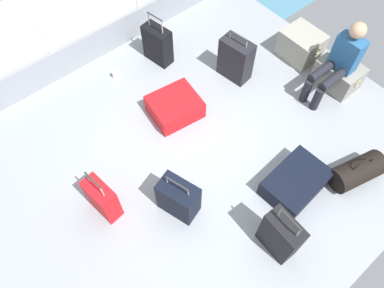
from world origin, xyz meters
name	(u,v)px	position (x,y,z in m)	size (l,w,h in m)	color
ground_plane	(199,151)	(0.00, 0.00, -0.03)	(4.40, 5.20, 0.06)	gray
gunwale_port	(100,42)	(-2.17, 0.00, 0.23)	(0.06, 5.20, 0.45)	gray
railing_port	(91,9)	(-2.17, 0.00, 0.78)	(0.04, 4.20, 1.02)	silver
sea_wake	(62,22)	(-3.60, 0.00, -0.34)	(12.00, 12.00, 0.01)	teal
cargo_crate_0	(301,45)	(-0.30, 2.17, 0.20)	(0.57, 0.46, 0.40)	gray
cargo_crate_1	(338,74)	(0.39, 2.15, 0.18)	(0.60, 0.41, 0.36)	gray
passenger_seated	(339,61)	(0.39, 1.97, 0.55)	(0.34, 0.66, 1.06)	#26598C
suitcase_0	(179,198)	(0.43, -0.66, 0.25)	(0.48, 0.37, 0.62)	black
suitcase_1	(102,199)	(-0.09, -1.29, 0.26)	(0.39, 0.23, 0.72)	red
suitcase_2	(175,107)	(-0.64, 0.13, 0.13)	(0.61, 0.68, 0.26)	red
suitcase_3	(280,235)	(1.41, -0.14, 0.30)	(0.41, 0.23, 0.77)	black
suitcase_4	(158,45)	(-1.55, 0.56, 0.28)	(0.43, 0.27, 0.76)	black
suitcase_5	(236,59)	(-0.63, 1.19, 0.30)	(0.47, 0.30, 0.71)	black
suitcase_6	(295,182)	(1.09, 0.51, 0.12)	(0.55, 0.76, 0.24)	black
duffel_bag	(357,171)	(1.45, 1.14, 0.15)	(0.45, 0.67, 0.44)	black
paper_cup	(115,74)	(-1.68, -0.12, 0.05)	(0.08, 0.08, 0.10)	white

